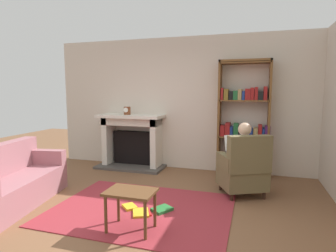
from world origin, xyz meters
name	(u,v)px	position (x,y,z in m)	size (l,w,h in m)	color
ground	(133,219)	(0.00, 0.00, 0.00)	(14.00, 14.00, 0.00)	brown
back_wall	(182,104)	(0.00, 2.55, 1.35)	(5.60, 0.10, 2.70)	beige
area_rug	(142,209)	(0.00, 0.30, 0.01)	(2.40, 1.80, 0.01)	maroon
fireplace	(132,139)	(-1.03, 2.30, 0.59)	(1.42, 0.64, 1.13)	#4C4742
mantel_clock	(127,111)	(-1.09, 2.20, 1.21)	(0.14, 0.14, 0.16)	brown
bookshelf	(243,123)	(1.24, 2.33, 1.01)	(0.95, 0.32, 2.19)	brown
armchair_reading	(244,169)	(1.31, 1.23, 0.42)	(0.85, 0.84, 0.97)	#331E14
seated_reader	(241,155)	(1.25, 1.33, 0.62)	(0.52, 0.60, 1.14)	silver
sofa_floral	(10,183)	(-1.83, -0.10, 0.32)	(1.00, 1.80, 0.85)	#A1666E
side_table	(131,197)	(0.11, -0.28, 0.40)	(0.56, 0.39, 0.48)	brown
scattered_books	(147,210)	(0.09, 0.24, 0.03)	(0.74, 0.49, 0.04)	gold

